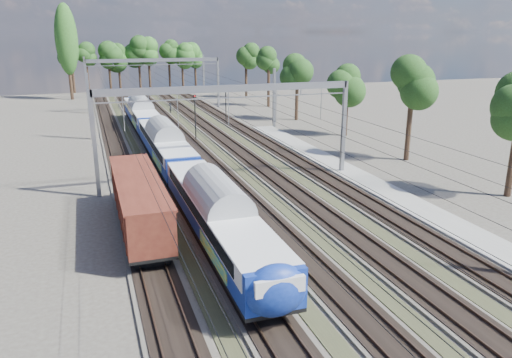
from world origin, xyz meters
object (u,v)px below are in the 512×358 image
object	(u,v)px
emu_train	(165,141)
signal_far	(226,100)
worker	(171,108)
freight_boxcar	(139,201)
signal_near	(195,112)

from	to	relation	value
emu_train	signal_far	world-z (taller)	signal_far
emu_train	worker	xyz separation A→B (m)	(6.29, 35.08, -1.79)
freight_boxcar	emu_train	bearing A→B (deg)	75.40
signal_near	signal_far	xyz separation A→B (m)	(6.87, 10.41, -0.07)
freight_boxcar	worker	size ratio (longest dim) A/B	8.05
emu_train	signal_far	size ratio (longest dim) A/B	11.32
emu_train	signal_near	bearing A→B (deg)	63.29
worker	signal_near	distance (m)	24.32
emu_train	freight_boxcar	bearing A→B (deg)	-104.60
signal_near	signal_far	size ratio (longest dim) A/B	1.02
emu_train	worker	size ratio (longest dim) A/B	36.98
freight_boxcar	signal_near	distance (m)	29.98
emu_train	worker	distance (m)	35.69
emu_train	freight_boxcar	world-z (taller)	emu_train
freight_boxcar	signal_far	xyz separation A→B (m)	(16.88, 38.63, 1.42)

